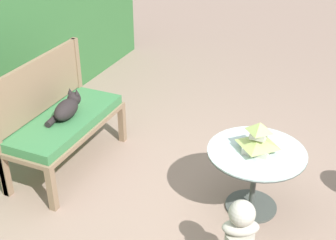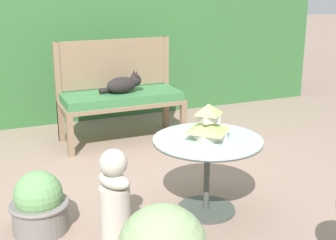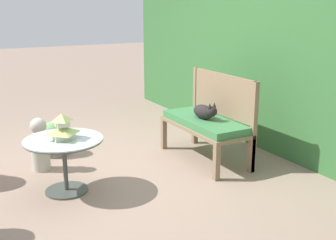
# 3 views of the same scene
# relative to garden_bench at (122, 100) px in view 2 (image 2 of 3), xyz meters

# --- Properties ---
(ground) EXTENTS (30.00, 30.00, 0.00)m
(ground) POSITION_rel_garden_bench_xyz_m (-0.24, -1.16, -0.43)
(ground) COLOR gray
(foliage_hedge_back) EXTENTS (6.40, 0.89, 2.06)m
(foliage_hedge_back) POSITION_rel_garden_bench_xyz_m (-0.24, 1.31, 0.59)
(foliage_hedge_back) COLOR #336633
(foliage_hedge_back) RESTS_ON ground
(garden_bench) EXTENTS (1.24, 0.53, 0.52)m
(garden_bench) POSITION_rel_garden_bench_xyz_m (0.00, 0.00, 0.00)
(garden_bench) COLOR #7F664C
(garden_bench) RESTS_ON ground
(bench_backrest) EXTENTS (1.24, 0.06, 1.03)m
(bench_backrest) POSITION_rel_garden_bench_xyz_m (0.00, 0.25, 0.28)
(bench_backrest) COLOR #7F664C
(bench_backrest) RESTS_ON ground
(cat) EXTENTS (0.43, 0.20, 0.22)m
(cat) POSITION_rel_garden_bench_xyz_m (0.02, -0.02, 0.17)
(cat) COLOR black
(cat) RESTS_ON garden_bench
(patio_table) EXTENTS (0.77, 0.77, 0.55)m
(patio_table) POSITION_rel_garden_bench_xyz_m (0.09, -1.72, 0.00)
(patio_table) COLOR #424742
(patio_table) RESTS_ON ground
(pagoda_birdhouse) EXTENTS (0.26, 0.26, 0.25)m
(pagoda_birdhouse) POSITION_rel_garden_bench_xyz_m (0.09, -1.72, 0.23)
(pagoda_birdhouse) COLOR beige
(pagoda_birdhouse) RESTS_ON patio_table
(garden_bust) EXTENTS (0.24, 0.29, 0.61)m
(garden_bust) POSITION_rel_garden_bench_xyz_m (-0.62, -1.81, -0.14)
(garden_bust) COLOR #B7B2A3
(garden_bust) RESTS_ON ground
(potted_plant_bench_left) EXTENTS (0.40, 0.40, 0.42)m
(potted_plant_bench_left) POSITION_rel_garden_bench_xyz_m (-1.06, -1.54, -0.24)
(potted_plant_bench_left) COLOR slate
(potted_plant_bench_left) RESTS_ON ground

